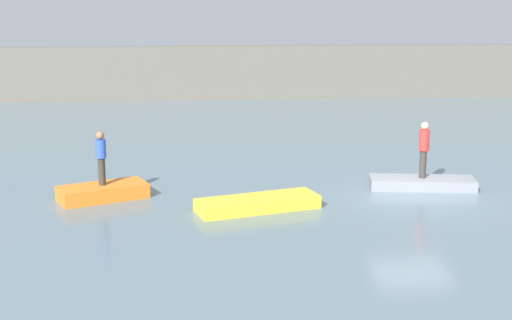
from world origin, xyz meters
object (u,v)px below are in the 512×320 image
object	(u,v)px
person_blue_shirt	(101,155)
person_red_shirt	(424,147)
rowboat_orange	(103,192)
rowboat_grey	(422,183)
rowboat_yellow	(258,203)

from	to	relation	value
person_blue_shirt	person_red_shirt	bearing A→B (deg)	2.95
rowboat_orange	rowboat_grey	xyz separation A→B (m)	(10.27, 0.53, -0.05)
rowboat_orange	person_blue_shirt	distance (m)	1.18
rowboat_yellow	person_red_shirt	bearing A→B (deg)	2.87
person_blue_shirt	rowboat_orange	bearing A→B (deg)	-7.13
rowboat_orange	person_red_shirt	world-z (taller)	person_red_shirt
person_red_shirt	rowboat_yellow	bearing A→B (deg)	-159.83
rowboat_orange	person_red_shirt	size ratio (longest dim) A/B	1.44
rowboat_orange	person_blue_shirt	world-z (taller)	person_blue_shirt
rowboat_orange	rowboat_grey	distance (m)	10.29
person_red_shirt	person_blue_shirt	size ratio (longest dim) A/B	1.10
rowboat_orange	person_blue_shirt	size ratio (longest dim) A/B	1.58
rowboat_orange	rowboat_yellow	world-z (taller)	rowboat_orange
rowboat_yellow	person_red_shirt	world-z (taller)	person_red_shirt
rowboat_orange	rowboat_grey	world-z (taller)	rowboat_orange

